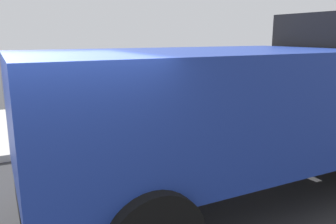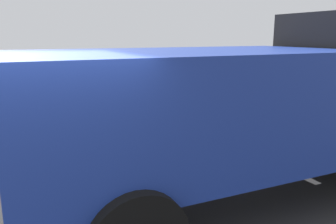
# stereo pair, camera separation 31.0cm
# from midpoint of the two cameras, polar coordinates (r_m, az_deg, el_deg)

# --- Properties ---
(sidewalk_curb) EXTENTS (36.00, 5.00, 0.15)m
(sidewalk_curb) POSITION_cam_midpoint_polar(r_m,az_deg,el_deg) (10.50, -25.91, -2.61)
(sidewalk_curb) COLOR #BCB7AD
(sidewalk_curb) RESTS_ON ground
(fire_hydrant) EXTENTS (0.25, 0.57, 0.86)m
(fire_hydrant) POSITION_cam_midpoint_polar(r_m,az_deg,el_deg) (9.38, -20.90, -0.50)
(fire_hydrant) COLOR yellow
(fire_hydrant) RESTS_ON sidewalk_curb
(loose_tire) EXTENTS (1.33, 0.81, 1.27)m
(loose_tire) POSITION_cam_midpoint_polar(r_m,az_deg,el_deg) (9.20, -19.84, 0.47)
(loose_tire) COLOR black
(loose_tire) RESTS_ON sidewalk_curb
(dump_truck_blue) EXTENTS (7.05, 2.91, 3.00)m
(dump_truck_blue) POSITION_cam_midpoint_polar(r_m,az_deg,el_deg) (5.65, 13.89, 2.11)
(dump_truck_blue) COLOR #1E3899
(dump_truck_blue) RESTS_ON ground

